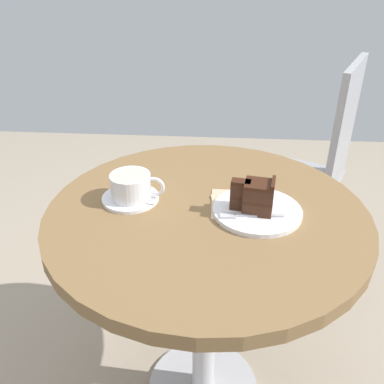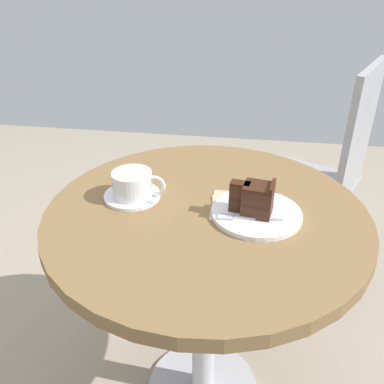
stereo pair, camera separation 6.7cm
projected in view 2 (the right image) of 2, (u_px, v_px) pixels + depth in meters
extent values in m
cylinder|color=brown|center=(206.00, 215.00, 1.00)|extent=(0.79, 0.79, 0.03)
cylinder|color=#B7B7BC|center=(204.00, 314.00, 1.17)|extent=(0.07, 0.07, 0.65)
cylinder|color=white|center=(132.00, 196.00, 1.04)|extent=(0.14, 0.14, 0.01)
cylinder|color=white|center=(132.00, 184.00, 1.02)|extent=(0.10, 0.10, 0.06)
cylinder|color=beige|center=(132.00, 173.00, 1.01)|extent=(0.09, 0.09, 0.00)
torus|color=white|center=(155.00, 186.00, 1.01)|extent=(0.05, 0.01, 0.05)
cube|color=#B7B7BC|center=(146.00, 191.00, 1.05)|extent=(0.05, 0.08, 0.00)
ellipsoid|color=#B7B7BC|center=(152.00, 201.00, 1.01)|extent=(0.02, 0.02, 0.00)
cylinder|color=white|center=(256.00, 213.00, 0.97)|extent=(0.22, 0.22, 0.01)
cube|color=#422619|center=(257.00, 208.00, 0.95)|extent=(0.08, 0.07, 0.03)
cube|color=#422619|center=(239.00, 205.00, 0.96)|extent=(0.05, 0.03, 0.03)
cube|color=#381C0F|center=(258.00, 201.00, 0.94)|extent=(0.08, 0.07, 0.01)
cube|color=#381C0F|center=(239.00, 198.00, 0.95)|extent=(0.05, 0.03, 0.01)
cube|color=#422619|center=(258.00, 194.00, 0.93)|extent=(0.08, 0.07, 0.03)
cube|color=#422619|center=(240.00, 191.00, 0.94)|extent=(0.05, 0.03, 0.03)
cube|color=#381C0F|center=(259.00, 187.00, 0.92)|extent=(0.08, 0.07, 0.01)
cube|color=#381C0F|center=(240.00, 184.00, 0.93)|extent=(0.05, 0.03, 0.01)
cube|color=#381C0F|center=(271.00, 200.00, 0.93)|extent=(0.02, 0.06, 0.08)
cube|color=#B7B7BC|center=(257.00, 219.00, 0.93)|extent=(0.11, 0.01, 0.00)
cube|color=#B7B7BC|center=(226.00, 217.00, 0.94)|extent=(0.04, 0.02, 0.00)
cube|color=tan|center=(241.00, 206.00, 1.01)|extent=(0.15, 0.15, 0.00)
cube|color=tan|center=(241.00, 210.00, 0.99)|extent=(0.15, 0.15, 0.00)
cylinder|color=#9E9EA3|center=(274.00, 204.00, 1.94)|extent=(0.02, 0.02, 0.45)
cylinder|color=#9E9EA3|center=(243.00, 238.00, 1.70)|extent=(0.02, 0.02, 0.45)
cylinder|color=#9E9EA3|center=(342.00, 225.00, 1.78)|extent=(0.02, 0.02, 0.45)
cylinder|color=#9E9EA3|center=(319.00, 265.00, 1.55)|extent=(0.02, 0.02, 0.45)
cube|color=#9E9EA3|center=(301.00, 184.00, 1.63)|extent=(0.50, 0.50, 0.02)
cube|color=#9E9EA3|center=(359.00, 134.00, 1.42)|extent=(0.17, 0.34, 0.48)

